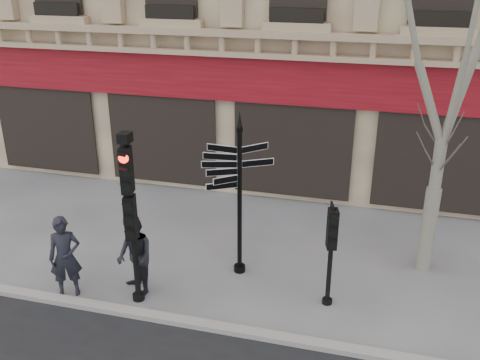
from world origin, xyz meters
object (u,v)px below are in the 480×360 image
at_px(traffic_signal_secondary, 332,239).
at_px(plane_tree, 460,23).
at_px(traffic_signal_main, 130,199).
at_px(pedestrian_b, 135,256).
at_px(fingerpost, 240,168).
at_px(pedestrian_a, 65,257).

distance_m(traffic_signal_secondary, plane_tree, 4.88).
distance_m(traffic_signal_main, pedestrian_b, 1.46).
bearing_deg(fingerpost, traffic_signal_main, -157.34).
bearing_deg(fingerpost, pedestrian_b, -163.25).
bearing_deg(traffic_signal_secondary, pedestrian_b, 174.69).
bearing_deg(fingerpost, plane_tree, -3.15).
height_order(traffic_signal_main, plane_tree, plane_tree).
bearing_deg(fingerpost, traffic_signal_secondary, -38.87).
relative_size(traffic_signal_main, pedestrian_b, 2.05).
relative_size(pedestrian_a, pedestrian_b, 1.01).
xyz_separation_m(traffic_signal_main, pedestrian_b, (-0.12, 0.22, -1.44)).
xyz_separation_m(pedestrian_a, pedestrian_b, (1.40, 0.41, -0.01)).
bearing_deg(traffic_signal_secondary, traffic_signal_main, 178.06).
relative_size(traffic_signal_secondary, pedestrian_b, 1.22).
distance_m(traffic_signal_main, traffic_signal_secondary, 4.07).
distance_m(traffic_signal_main, plane_tree, 7.28).
height_order(fingerpost, pedestrian_a, fingerpost).
distance_m(plane_tree, pedestrian_a, 9.25).
bearing_deg(traffic_signal_main, pedestrian_a, 173.76).
height_order(fingerpost, traffic_signal_secondary, fingerpost).
bearing_deg(pedestrian_b, pedestrian_a, -122.80).
bearing_deg(traffic_signal_main, plane_tree, 12.22).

